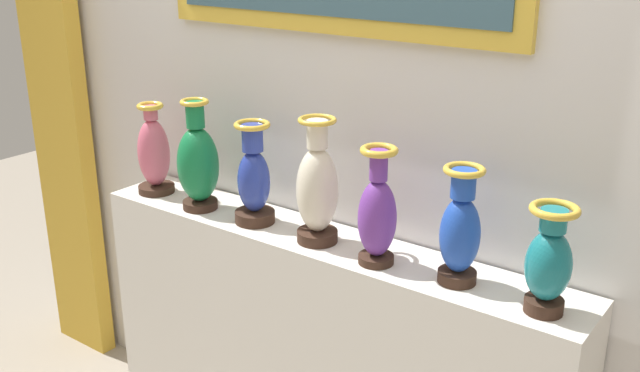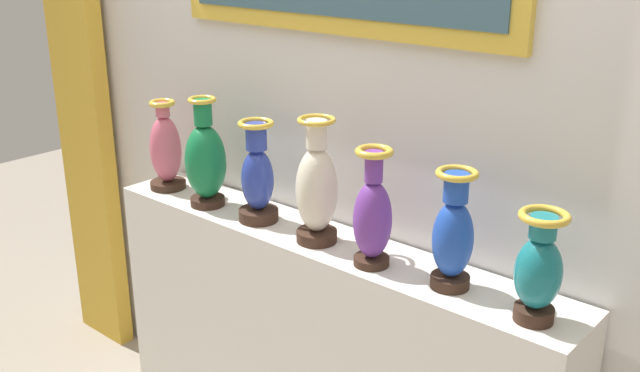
% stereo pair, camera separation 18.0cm
% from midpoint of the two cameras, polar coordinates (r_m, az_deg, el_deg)
% --- Properties ---
extents(display_shelf, '(1.93, 0.30, 1.04)m').
position_cam_midpoint_polar(display_shelf, '(2.81, -1.88, -13.90)').
color(display_shelf, silver).
rests_on(display_shelf, ground_plane).
extents(back_wall, '(3.80, 0.14, 3.17)m').
position_cam_midpoint_polar(back_wall, '(2.55, 0.69, 8.93)').
color(back_wall, silver).
rests_on(back_wall, ground_plane).
extents(curtain_gold, '(0.36, 0.08, 2.73)m').
position_cam_midpoint_polar(curtain_gold, '(3.68, -21.31, 7.18)').
color(curtain_gold, gold).
rests_on(curtain_gold, ground_plane).
extents(vase_rose, '(0.15, 0.15, 0.37)m').
position_cam_midpoint_polar(vase_rose, '(3.04, -14.57, 2.44)').
color(vase_rose, '#382319').
rests_on(vase_rose, display_shelf).
extents(vase_emerald, '(0.16, 0.16, 0.43)m').
position_cam_midpoint_polar(vase_emerald, '(2.82, -11.37, 1.75)').
color(vase_emerald, '#382319').
rests_on(vase_emerald, display_shelf).
extents(vase_cobalt, '(0.15, 0.15, 0.38)m').
position_cam_midpoint_polar(vase_cobalt, '(2.66, -7.15, 0.48)').
color(vase_cobalt, '#382319').
rests_on(vase_cobalt, display_shelf).
extents(vase_ivory, '(0.14, 0.14, 0.44)m').
position_cam_midpoint_polar(vase_ivory, '(2.46, -2.30, -0.28)').
color(vase_ivory, '#382319').
rests_on(vase_ivory, display_shelf).
extents(vase_violet, '(0.13, 0.13, 0.39)m').
position_cam_midpoint_polar(vase_violet, '(2.31, 2.30, -2.22)').
color(vase_violet, '#382319').
rests_on(vase_violet, display_shelf).
extents(vase_sapphire, '(0.13, 0.13, 0.37)m').
position_cam_midpoint_polar(vase_sapphire, '(2.21, 8.66, -3.52)').
color(vase_sapphire, '#382319').
rests_on(vase_sapphire, display_shelf).
extents(vase_teal, '(0.14, 0.14, 0.32)m').
position_cam_midpoint_polar(vase_teal, '(2.09, 15.18, -5.80)').
color(vase_teal, '#382319').
rests_on(vase_teal, display_shelf).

